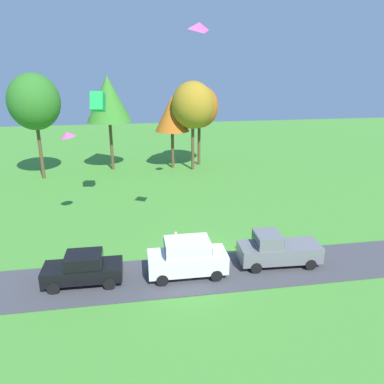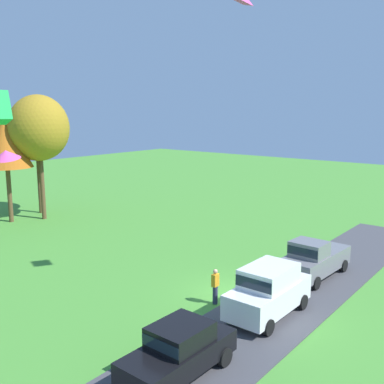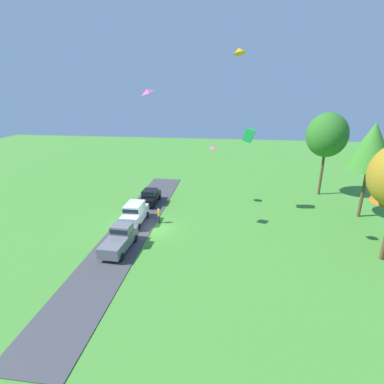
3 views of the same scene
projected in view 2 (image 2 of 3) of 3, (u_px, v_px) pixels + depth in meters
The scene contains 10 objects.
ground_plane at pixel (235, 295), 22.25m from camera, with size 120.00×120.00×0.00m, color #478E33.
pavement_strip at pixel (278, 307), 20.78m from camera, with size 36.00×4.40×0.06m, color #424247.
car_sedan_by_flagpole at pixel (179, 349), 15.23m from camera, with size 4.43×2.02×1.84m.
car_suv_far_end at pixel (268, 289), 19.68m from camera, with size 4.62×2.09×2.28m.
car_pickup_near_entrance at pixel (314, 258), 24.27m from camera, with size 5.09×2.24×2.14m.
person_watching_sky at pixel (215, 286), 21.06m from camera, with size 0.36×0.24×1.71m.
tree_far_right at pixel (6, 143), 35.56m from camera, with size 4.03×4.03×8.51m.
tree_right_of_center at pixel (39, 128), 36.35m from camera, with size 4.85×4.85×10.25m.
tree_center_back at pixel (36, 132), 38.67m from camera, with size 4.59×4.59×9.69m.
kite_delta_over_trees at pixel (6, 155), 17.91m from camera, with size 1.08×1.08×0.35m, color #EA4C9E.
Camera 2 is at (-17.71, -11.40, 9.05)m, focal length 42.00 mm.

